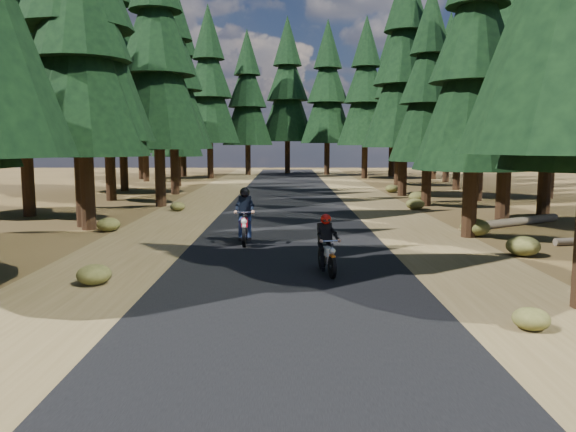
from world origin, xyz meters
name	(u,v)px	position (x,y,z in m)	size (l,w,h in m)	color
ground	(288,266)	(0.00, 0.00, 0.00)	(120.00, 120.00, 0.00)	#463519
road	(288,235)	(0.00, 5.00, 0.01)	(6.00, 100.00, 0.01)	black
shoulder_l	(154,235)	(-4.60, 5.00, 0.00)	(3.20, 100.00, 0.01)	brown
shoulder_r	(421,235)	(4.60, 5.00, 0.00)	(3.20, 100.00, 0.01)	brown
pine_forest	(287,65)	(-0.02, 21.05, 7.89)	(34.59, 55.08, 16.32)	black
log_near	(514,222)	(8.64, 7.06, 0.16)	(0.32, 0.32, 5.07)	#4C4233
understory_shrubs	(384,219)	(3.70, 7.17, 0.26)	(14.27, 32.58, 0.60)	#474C1E
rider_lead	(327,254)	(0.93, -0.86, 0.48)	(0.75, 1.66, 1.43)	white
rider_follow	(245,225)	(-1.35, 3.24, 0.59)	(0.66, 1.98, 1.74)	#AA0B19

